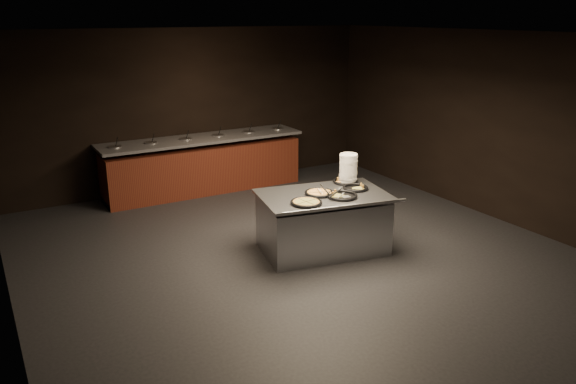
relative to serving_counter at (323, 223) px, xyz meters
name	(u,v)px	position (x,y,z in m)	size (l,w,h in m)	color
room	(307,155)	(-0.39, -0.20, 1.06)	(7.02, 8.02, 2.92)	black
salad_bar	(204,168)	(-0.39, 3.36, 0.05)	(3.70, 0.83, 1.18)	#5C2815
serving_counter	(323,223)	(0.00, 0.00, 0.00)	(1.88, 1.42, 0.82)	silver
plate_stack	(348,168)	(0.62, 0.29, 0.63)	(0.26, 0.26, 0.41)	white
pan_veggie_whole	(306,202)	(-0.41, -0.23, 0.44)	(0.41, 0.41, 0.04)	black
pan_cheese_whole	(319,193)	(-0.05, 0.02, 0.44)	(0.39, 0.39, 0.04)	black
pan_cheese_slices_a	(345,181)	(0.56, 0.29, 0.44)	(0.36, 0.36, 0.04)	black
pan_cheese_slices_b	(342,196)	(0.14, -0.23, 0.44)	(0.41, 0.41, 0.04)	black
pan_veggie_slices	(355,188)	(0.50, -0.04, 0.44)	(0.35, 0.35, 0.04)	black
server_left	(323,191)	(-0.05, -0.05, 0.49)	(0.12, 0.31, 0.15)	silver
server_right	(339,194)	(0.05, -0.29, 0.50)	(0.31, 0.10, 0.15)	silver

